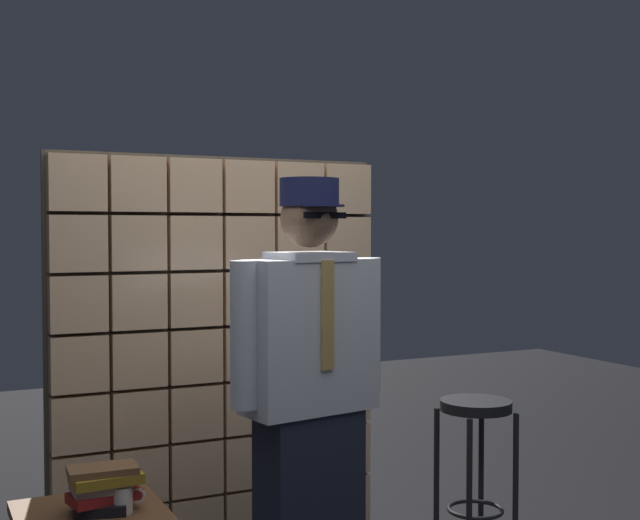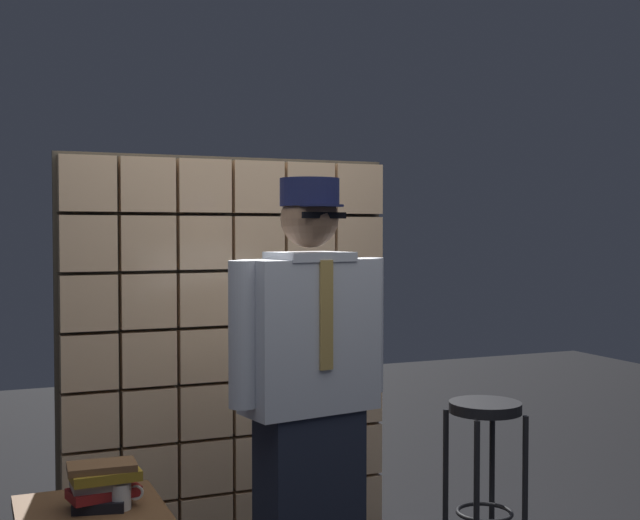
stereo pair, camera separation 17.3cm
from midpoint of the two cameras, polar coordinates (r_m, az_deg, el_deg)
glass_block_wall at (r=4.16m, az=-4.93°, el=-6.37°), size 1.67×0.10×1.94m
standing_person at (r=3.32m, az=0.80°, el=-9.08°), size 0.71×0.34×1.76m
bar_stool at (r=4.10m, az=12.44°, el=-12.08°), size 0.34×0.34×0.75m
book_stack at (r=3.21m, az=-13.14°, el=-14.75°), size 0.27×0.20×0.17m
coffee_mug at (r=3.19m, az=-11.91°, el=-15.53°), size 0.13×0.08×0.09m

